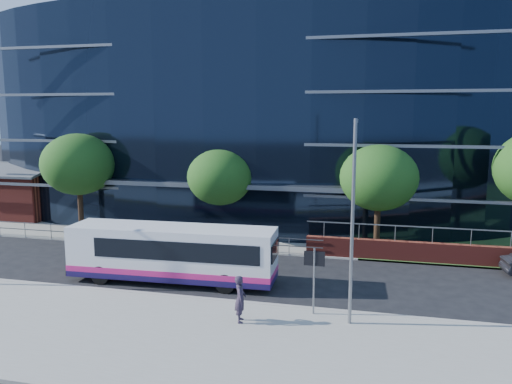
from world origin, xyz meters
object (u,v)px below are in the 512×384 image
(city_bus, at_px, (174,253))
(brick_pavilion, at_px, (14,192))
(street_sign, at_px, (314,267))
(tree_far_a, at_px, (78,164))
(tree_far_c, at_px, (379,178))
(pedestrian, at_px, (240,299))
(tree_far_b, at_px, (220,177))
(streetlight_east, at_px, (353,217))

(city_bus, bearing_deg, brick_pavilion, 145.16)
(brick_pavilion, xyz_separation_m, city_bus, (19.22, -12.36, -0.45))
(brick_pavilion, bearing_deg, street_sign, -29.65)
(tree_far_a, xyz_separation_m, tree_far_c, (20.00, 0.00, -0.33))
(street_sign, height_order, tree_far_a, tree_far_a)
(brick_pavilion, bearing_deg, tree_far_c, -8.82)
(street_sign, xyz_separation_m, pedestrian, (-2.73, -1.46, -1.06))
(pedestrian, bearing_deg, city_bus, 32.58)
(tree_far_c, bearing_deg, tree_far_b, 177.14)
(streetlight_east, bearing_deg, city_bus, 159.31)
(street_sign, bearing_deg, pedestrian, -151.81)
(brick_pavilion, xyz_separation_m, pedestrian, (23.78, -16.55, -0.85))
(street_sign, distance_m, tree_far_b, 13.54)
(street_sign, height_order, streetlight_east, streetlight_east)
(brick_pavilion, relative_size, city_bus, 0.82)
(city_bus, height_order, pedestrian, city_bus)
(tree_far_c, height_order, pedestrian, tree_far_c)
(streetlight_east, bearing_deg, tree_far_c, 84.89)
(pedestrian, bearing_deg, tree_far_c, -38.25)
(brick_pavilion, height_order, tree_far_b, tree_far_b)
(brick_pavilion, distance_m, street_sign, 30.49)
(street_sign, bearing_deg, brick_pavilion, 150.35)
(tree_far_a, height_order, tree_far_b, tree_far_a)
(pedestrian, bearing_deg, streetlight_east, -93.11)
(tree_far_a, height_order, pedestrian, tree_far_a)
(street_sign, bearing_deg, tree_far_b, 124.08)
(tree_far_b, distance_m, streetlight_east, 14.74)
(tree_far_a, height_order, streetlight_east, streetlight_east)
(street_sign, xyz_separation_m, streetlight_east, (1.50, -0.59, 2.29))
(tree_far_b, relative_size, pedestrian, 3.21)
(brick_pavilion, relative_size, tree_far_a, 1.23)
(pedestrian, bearing_deg, tree_far_a, 36.00)
(tree_far_c, bearing_deg, street_sign, -103.29)
(tree_far_b, xyz_separation_m, streetlight_east, (9.00, -11.67, 0.23))
(tree_far_c, xyz_separation_m, streetlight_east, (-1.00, -11.17, -0.10))
(street_sign, bearing_deg, streetlight_east, -21.36)
(pedestrian, bearing_deg, brick_pavilion, 40.36)
(tree_far_b, bearing_deg, street_sign, -55.92)
(street_sign, relative_size, city_bus, 0.27)
(tree_far_a, distance_m, tree_far_c, 20.00)
(tree_far_c, distance_m, streetlight_east, 11.22)
(street_sign, relative_size, tree_far_b, 0.46)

